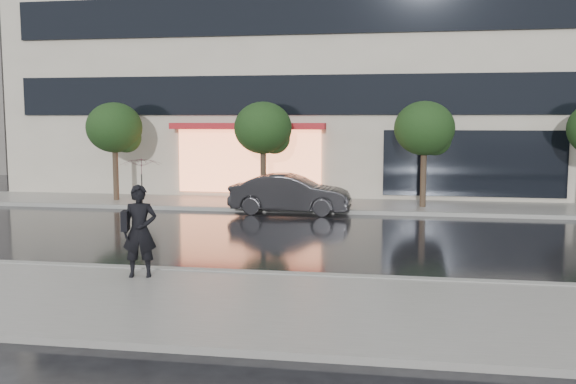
# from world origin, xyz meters

# --- Properties ---
(ground) EXTENTS (120.00, 120.00, 0.00)m
(ground) POSITION_xyz_m (0.00, 0.00, 0.00)
(ground) COLOR black
(ground) RESTS_ON ground
(sidewalk_near) EXTENTS (60.00, 4.50, 0.12)m
(sidewalk_near) POSITION_xyz_m (0.00, -3.25, 0.06)
(sidewalk_near) COLOR slate
(sidewalk_near) RESTS_ON ground
(sidewalk_far) EXTENTS (60.00, 3.50, 0.12)m
(sidewalk_far) POSITION_xyz_m (0.00, 10.25, 0.06)
(sidewalk_far) COLOR slate
(sidewalk_far) RESTS_ON ground
(curb_near) EXTENTS (60.00, 0.25, 0.14)m
(curb_near) POSITION_xyz_m (0.00, -1.00, 0.07)
(curb_near) COLOR gray
(curb_near) RESTS_ON ground
(curb_far) EXTENTS (60.00, 0.25, 0.14)m
(curb_far) POSITION_xyz_m (0.00, 8.50, 0.07)
(curb_far) COLOR gray
(curb_far) RESTS_ON ground
(office_building) EXTENTS (30.00, 12.76, 18.00)m
(office_building) POSITION_xyz_m (-0.00, 17.97, 9.00)
(office_building) COLOR #B9B19D
(office_building) RESTS_ON ground
(tree_far_west) EXTENTS (2.20, 2.20, 3.99)m
(tree_far_west) POSITION_xyz_m (-8.94, 10.03, 2.92)
(tree_far_west) COLOR #33261C
(tree_far_west) RESTS_ON ground
(tree_mid_west) EXTENTS (2.20, 2.20, 3.99)m
(tree_mid_west) POSITION_xyz_m (-2.94, 10.03, 2.92)
(tree_mid_west) COLOR #33261C
(tree_mid_west) RESTS_ON ground
(tree_mid_east) EXTENTS (2.20, 2.20, 3.99)m
(tree_mid_east) POSITION_xyz_m (3.06, 10.03, 2.92)
(tree_mid_east) COLOR #33261C
(tree_mid_east) RESTS_ON ground
(parked_car) EXTENTS (4.25, 1.51, 1.40)m
(parked_car) POSITION_xyz_m (-1.67, 8.30, 0.70)
(parked_car) COLOR black
(parked_car) RESTS_ON ground
(pedestrian_with_umbrella) EXTENTS (0.99, 1.00, 2.44)m
(pedestrian_with_umbrella) POSITION_xyz_m (-3.10, -1.74, 1.58)
(pedestrian_with_umbrella) COLOR black
(pedestrian_with_umbrella) RESTS_ON sidewalk_near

